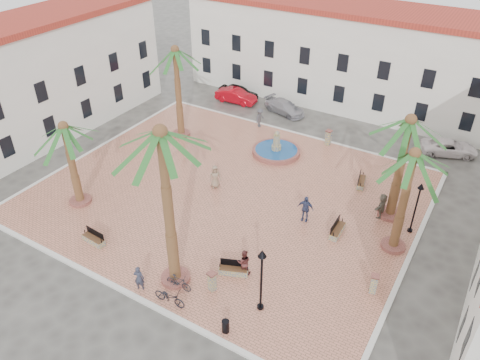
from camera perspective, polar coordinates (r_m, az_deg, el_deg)
The scene contains 36 objects.
ground at distance 34.02m, azimuth -1.44°, elevation -1.77°, with size 120.00×120.00×0.00m, color #56544F.
plaza at distance 33.98m, azimuth -1.44°, elevation -1.66°, with size 26.00×22.00×0.15m, color tan.
kerb_n at distance 42.29m, azimuth 6.58°, elevation 5.74°, with size 26.30×0.30×0.16m, color silver.
kerb_s at distance 27.61m, azimuth -14.06°, elevation -12.95°, with size 26.30×0.30×0.16m, color silver.
kerb_e at distance 30.52m, azimuth 19.92°, elevation -8.84°, with size 0.30×22.30×0.16m, color silver.
kerb_w at distance 41.41m, azimuth -16.87°, elevation 3.78°, with size 0.30×22.30×0.16m, color silver.
building_north at distance 48.22m, azimuth 11.72°, elevation 14.89°, with size 30.40×7.40×9.50m.
building_west at distance 43.80m, azimuth -23.49°, elevation 11.26°, with size 6.40×24.40×10.00m.
fountain at distance 38.68m, azimuth 4.44°, elevation 3.62°, with size 3.95×3.95×2.04m.
palm_nw at distance 39.19m, azimuth -7.85°, elevation 14.33°, with size 5.04×5.04×8.00m.
palm_sw at distance 32.27m, azimuth -20.49°, elevation 4.95°, with size 4.92×4.92×6.30m.
palm_s at distance 22.38m, azimuth -9.49°, elevation 3.63°, with size 5.41×5.41×9.86m.
palm_e at distance 27.47m, azimuth 20.24°, elevation 1.65°, with size 4.91×4.91×7.07m.
palm_ne at distance 30.15m, azimuth 19.80°, elevation 5.47°, with size 5.35×5.35×7.53m.
bench_s at distance 30.88m, azimuth -17.39°, elevation -6.91°, with size 1.68×0.63×0.87m.
bench_se at distance 27.48m, azimuth -0.79°, elevation -10.94°, with size 1.77×1.12×0.90m.
bench_e at distance 30.78m, azimuth 11.77°, elevation -6.03°, with size 0.57×1.75×0.92m.
bench_ne at distance 35.78m, azimuth 14.55°, elevation -0.24°, with size 0.83×1.72×0.87m.
lamppost_s at distance 23.91m, azimuth 2.66°, elevation -10.90°, with size 0.45×0.45×4.11m.
lamppost_e at distance 30.96m, azimuth 20.86°, elevation -2.24°, with size 0.41×0.41×3.73m.
bollard_se at distance 26.36m, azimuth -3.43°, elevation -12.21°, with size 0.55×0.55×1.25m.
bollard_n at distance 40.32m, azimuth 10.72°, elevation 5.13°, with size 0.56×0.56×1.37m.
bollard_e at distance 27.21m, azimuth 16.00°, elevation -12.04°, with size 0.54×0.54×1.25m.
litter_bin at distance 24.66m, azimuth -1.78°, elevation -17.38°, with size 0.39×0.39×0.75m, color black.
cyclist_a at distance 26.85m, azimuth -12.21°, elevation -11.59°, with size 0.59×0.39×1.61m, color #2D3143.
bicycle_a at distance 26.02m, azimuth -8.58°, elevation -13.90°, with size 0.66×1.90×1.00m, color black.
cyclist_b at distance 27.13m, azimuth 0.48°, elevation -9.97°, with size 0.81×0.63×1.67m, color #5A2828.
bicycle_b at distance 26.71m, azimuth -7.48°, elevation -12.27°, with size 0.45×1.60×0.96m, color black.
pedestrian_fountain_a at distance 34.10m, azimuth -3.06°, elevation 0.40°, with size 0.87×0.57×1.78m, color #90775E.
pedestrian_fountain_b at distance 31.11m, azimuth 7.96°, elevation -3.45°, with size 1.11×0.46×1.90m, color navy.
pedestrian_north at distance 42.62m, azimuth 2.45°, elevation 7.60°, with size 1.14×0.65×1.76m, color #47464B.
pedestrian_east at distance 32.55m, azimuth 16.90°, elevation -3.00°, with size 1.67×0.53×1.80m, color #625A4B.
car_black at distance 48.65m, azimuth -0.20°, elevation 10.64°, with size 1.69×4.21×1.43m, color black.
car_red at distance 47.89m, azimuth -0.49°, elevation 10.22°, with size 1.47×4.21×1.39m, color #B60714.
car_silver at distance 45.80m, azimuth 5.46°, elevation 8.84°, with size 1.75×4.31×1.25m, color #B0AFB9.
car_white at distance 42.27m, azimuth 24.15°, elevation 3.64°, with size 2.06×4.47×1.24m, color white.
Camera 1 is at (15.06, -23.32, 19.66)m, focal length 35.00 mm.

